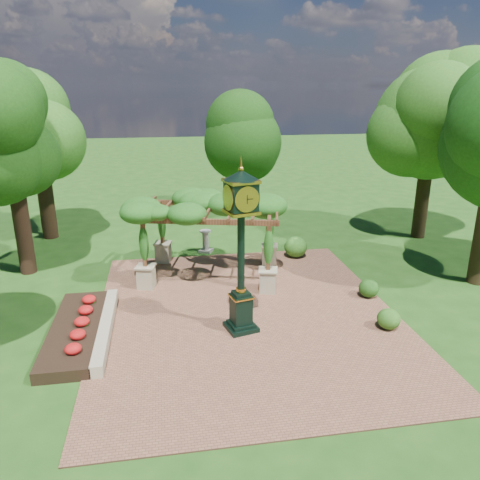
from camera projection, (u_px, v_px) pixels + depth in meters
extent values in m
plane|color=#1E4714|center=(253.00, 329.00, 14.96)|extent=(120.00, 120.00, 0.00)
cube|color=brown|center=(247.00, 314.00, 15.89)|extent=(10.00, 12.00, 0.04)
cube|color=#C6B793|center=(106.00, 328.00, 14.65)|extent=(0.35, 5.00, 0.40)
cube|color=red|center=(76.00, 331.00, 14.51)|extent=(1.50, 5.00, 0.36)
cube|color=black|center=(241.00, 327.00, 14.89)|extent=(1.11, 1.11, 0.14)
cube|color=black|center=(241.00, 310.00, 14.70)|extent=(0.69, 0.69, 1.02)
cube|color=gold|center=(241.00, 296.00, 14.55)|extent=(0.77, 0.77, 0.05)
cylinder|color=black|center=(241.00, 252.00, 14.09)|extent=(0.28, 0.28, 2.62)
cube|color=black|center=(241.00, 196.00, 13.55)|extent=(0.97, 0.97, 0.80)
cylinder|color=beige|center=(247.00, 199.00, 13.20)|extent=(0.67, 0.20, 0.68)
cone|color=black|center=(241.00, 175.00, 13.36)|extent=(1.25, 1.25, 0.28)
sphere|color=gold|center=(241.00, 169.00, 13.30)|extent=(0.16, 0.16, 0.16)
cube|color=#BAAF8A|center=(146.00, 277.00, 17.87)|extent=(0.73, 0.73, 0.84)
cube|color=brown|center=(144.00, 244.00, 17.45)|extent=(0.18, 0.18, 1.72)
cube|color=#BAAF8A|center=(268.00, 281.00, 17.52)|extent=(0.73, 0.73, 0.84)
cube|color=brown|center=(269.00, 248.00, 17.10)|extent=(0.18, 0.18, 1.72)
cube|color=#BAAF8A|center=(163.00, 252.00, 20.51)|extent=(0.73, 0.73, 0.84)
cube|color=brown|center=(162.00, 223.00, 20.09)|extent=(0.18, 0.18, 1.72)
cube|color=#BAAF8A|center=(269.00, 255.00, 20.16)|extent=(0.73, 0.73, 0.84)
cube|color=brown|center=(270.00, 226.00, 19.74)|extent=(0.18, 0.18, 1.72)
cube|color=brown|center=(205.00, 222.00, 16.98)|extent=(5.27, 1.44, 0.20)
cube|color=brown|center=(215.00, 203.00, 19.62)|extent=(5.27, 1.44, 0.20)
ellipsoid|color=#205718|center=(210.00, 206.00, 18.22)|extent=(6.05, 4.56, 0.93)
cube|color=#9A9A92|center=(206.00, 251.00, 21.96)|extent=(0.76, 0.76, 0.10)
cylinder|color=#9A9A92|center=(206.00, 241.00, 21.81)|extent=(0.38, 0.38, 0.94)
cylinder|color=#9A9A92|center=(205.00, 231.00, 21.66)|extent=(0.71, 0.71, 0.05)
ellipsoid|color=#2C601B|center=(389.00, 319.00, 14.85)|extent=(0.77, 0.77, 0.66)
ellipsoid|color=#1F4D15|center=(369.00, 288.00, 17.10)|extent=(0.90, 0.90, 0.66)
ellipsoid|color=#30691E|center=(296.00, 247.00, 21.09)|extent=(1.27, 1.27, 0.93)
cylinder|color=black|center=(24.00, 236.00, 19.04)|extent=(0.64, 0.64, 3.20)
ellipsoid|color=#1A4210|center=(8.00, 133.00, 17.75)|extent=(3.72, 3.72, 5.05)
cylinder|color=black|center=(47.00, 205.00, 23.54)|extent=(0.75, 0.75, 3.41)
ellipsoid|color=#2A5B1A|center=(35.00, 115.00, 22.16)|extent=(4.37, 4.37, 5.38)
cylinder|color=#312113|center=(233.00, 191.00, 28.30)|extent=(0.60, 0.60, 2.69)
ellipsoid|color=#16390E|center=(232.00, 133.00, 27.21)|extent=(3.98, 3.98, 4.25)
cylinder|color=black|center=(421.00, 206.00, 23.64)|extent=(0.67, 0.67, 3.25)
ellipsoid|color=#2B5E1B|center=(432.00, 121.00, 22.33)|extent=(4.86, 4.86, 5.13)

